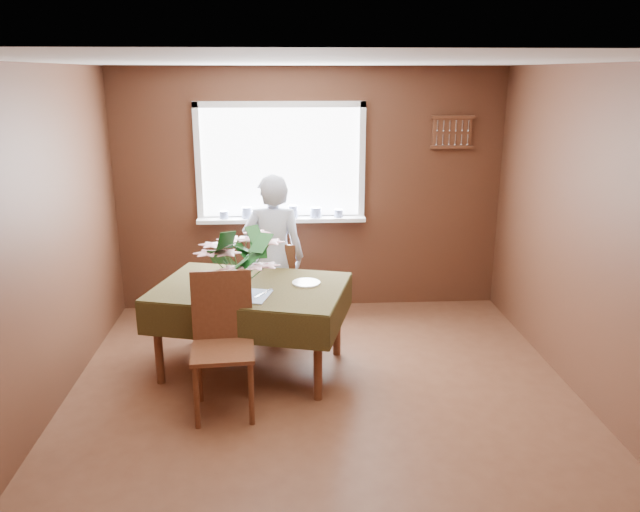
{
  "coord_description": "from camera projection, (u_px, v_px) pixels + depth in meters",
  "views": [
    {
      "loc": [
        -0.28,
        -4.13,
        2.43
      ],
      "look_at": [
        0.0,
        0.55,
        1.05
      ],
      "focal_mm": 35.0,
      "sensor_mm": 36.0,
      "label": 1
    }
  ],
  "objects": [
    {
      "name": "floor",
      "position": [
        324.0,
        411.0,
        4.66
      ],
      "size": [
        4.5,
        4.5,
        0.0
      ],
      "primitive_type": "plane",
      "color": "#502B1B",
      "rests_on": "ground"
    },
    {
      "name": "ceiling",
      "position": [
        325.0,
        61.0,
        3.95
      ],
      "size": [
        4.5,
        4.5,
        0.0
      ],
      "primitive_type": "plane",
      "rotation": [
        3.14,
        0.0,
        0.0
      ],
      "color": "white",
      "rests_on": "wall_back"
    },
    {
      "name": "wall_back",
      "position": [
        310.0,
        191.0,
        6.46
      ],
      "size": [
        4.0,
        0.0,
        4.0
      ],
      "primitive_type": "plane",
      "rotation": [
        1.57,
        0.0,
        0.0
      ],
      "color": "brown",
      "rests_on": "floor"
    },
    {
      "name": "wall_front",
      "position": [
        369.0,
        429.0,
        2.15
      ],
      "size": [
        4.0,
        0.0,
        4.0
      ],
      "primitive_type": "plane",
      "rotation": [
        -1.57,
        0.0,
        0.0
      ],
      "color": "brown",
      "rests_on": "floor"
    },
    {
      "name": "wall_left",
      "position": [
        28.0,
        256.0,
        4.19
      ],
      "size": [
        0.0,
        4.5,
        4.5
      ],
      "primitive_type": "plane",
      "rotation": [
        1.57,
        0.0,
        1.57
      ],
      "color": "brown",
      "rests_on": "floor"
    },
    {
      "name": "wall_right",
      "position": [
        606.0,
        246.0,
        4.42
      ],
      "size": [
        0.0,
        4.5,
        4.5
      ],
      "primitive_type": "plane",
      "rotation": [
        1.57,
        0.0,
        -1.57
      ],
      "color": "brown",
      "rests_on": "floor"
    },
    {
      "name": "window_assembly",
      "position": [
        281.0,
        183.0,
        6.36
      ],
      "size": [
        1.72,
        0.2,
        1.22
      ],
      "color": "white",
      "rests_on": "wall_back"
    },
    {
      "name": "spoon_rack",
      "position": [
        452.0,
        132.0,
        6.34
      ],
      "size": [
        0.44,
        0.05,
        0.33
      ],
      "color": "brown",
      "rests_on": "wall_back"
    },
    {
      "name": "dining_table",
      "position": [
        251.0,
        296.0,
        5.16
      ],
      "size": [
        1.75,
        1.41,
        0.75
      ],
      "rotation": [
        0.0,
        0.0,
        -0.26
      ],
      "color": "brown",
      "rests_on": "floor"
    },
    {
      "name": "chair_far",
      "position": [
        282.0,
        282.0,
        5.97
      ],
      "size": [
        0.54,
        0.54,
        0.92
      ],
      "rotation": [
        0.0,
        0.0,
        2.6
      ],
      "color": "brown",
      "rests_on": "floor"
    },
    {
      "name": "chair_near",
      "position": [
        223.0,
        338.0,
        4.58
      ],
      "size": [
        0.48,
        0.48,
        1.04
      ],
      "rotation": [
        0.0,
        0.0,
        0.07
      ],
      "color": "brown",
      "rests_on": "floor"
    },
    {
      "name": "seated_woman",
      "position": [
        274.0,
        257.0,
        5.79
      ],
      "size": [
        0.6,
        0.42,
        1.57
      ],
      "primitive_type": "imported",
      "rotation": [
        0.0,
        0.0,
        3.07
      ],
      "color": "white",
      "rests_on": "floor"
    },
    {
      "name": "flower_bouquet",
      "position": [
        241.0,
        259.0,
        4.84
      ],
      "size": [
        0.54,
        0.54,
        0.46
      ],
      "rotation": [
        0.0,
        0.0,
        -0.24
      ],
      "color": "white",
      "rests_on": "dining_table"
    },
    {
      "name": "side_plate",
      "position": [
        306.0,
        283.0,
        5.18
      ],
      "size": [
        0.3,
        0.3,
        0.01
      ],
      "primitive_type": "cylinder",
      "rotation": [
        0.0,
        0.0,
        -0.34
      ],
      "color": "white",
      "rests_on": "dining_table"
    },
    {
      "name": "table_knife",
      "position": [
        264.0,
        293.0,
        4.94
      ],
      "size": [
        0.14,
        0.21,
        0.0
      ],
      "primitive_type": "cube",
      "rotation": [
        0.0,
        0.0,
        -0.56
      ],
      "color": "silver",
      "rests_on": "dining_table"
    }
  ]
}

